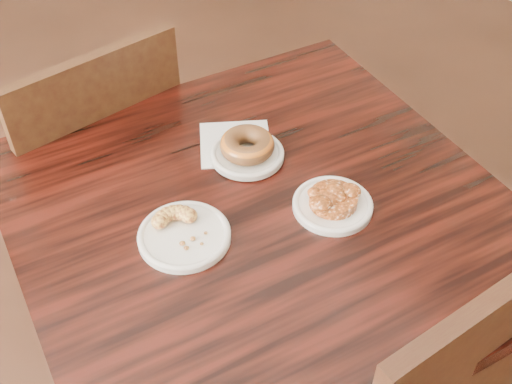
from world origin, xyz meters
TOP-DOWN VIEW (x-y plane):
  - floor at (0.00, 0.00)m, footprint 5.00×5.00m
  - cafe_table at (0.10, -0.14)m, footprint 1.00×1.00m
  - chair_far at (-0.04, 0.49)m, footprint 0.49×0.49m
  - napkin at (0.17, 0.04)m, footprint 0.20×0.20m
  - plate_donut at (0.16, -0.01)m, footprint 0.15×0.15m
  - plate_cruller at (-0.06, -0.12)m, footprint 0.17×0.17m
  - plate_fritter at (0.21, -0.22)m, footprint 0.15×0.15m
  - glazed_donut at (0.16, -0.01)m, footprint 0.11×0.11m
  - apple_fritter at (0.21, -0.22)m, footprint 0.13×0.13m
  - cruller_fragment at (-0.06, -0.12)m, footprint 0.10×0.10m

SIDE VIEW (x-z plane):
  - floor at x=0.00m, z-range 0.00..0.00m
  - cafe_table at x=0.10m, z-range 0.00..0.75m
  - chair_far at x=-0.04m, z-range 0.00..0.90m
  - napkin at x=0.17m, z-range 0.75..0.75m
  - plate_cruller at x=-0.06m, z-range 0.75..0.76m
  - plate_fritter at x=0.21m, z-range 0.75..0.76m
  - plate_donut at x=0.16m, z-range 0.75..0.77m
  - cruller_fragment at x=-0.06m, z-range 0.76..0.79m
  - apple_fritter at x=0.21m, z-range 0.76..0.79m
  - glazed_donut at x=0.16m, z-range 0.77..0.81m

